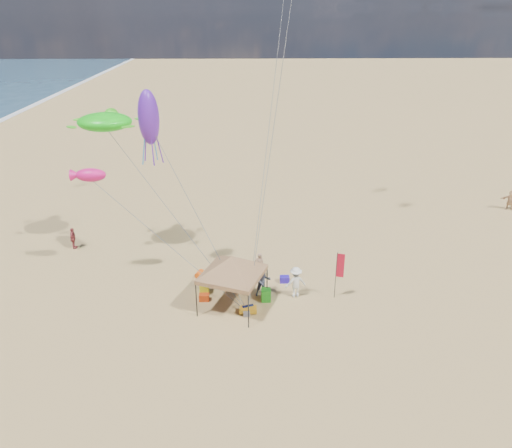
{
  "coord_description": "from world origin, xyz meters",
  "views": [
    {
      "loc": [
        -0.59,
        -21.09,
        14.67
      ],
      "look_at": [
        0.0,
        3.0,
        4.0
      ],
      "focal_mm": 34.39,
      "sensor_mm": 36.0,
      "label": 1
    }
  ],
  "objects_px": {
    "canopy_tent": "(232,258)",
    "beach_cart": "(248,310)",
    "chair_yellow": "(204,287)",
    "cooler_red": "(204,297)",
    "person_near_a": "(259,265)",
    "feather_flag": "(339,268)",
    "person_near_b": "(263,281)",
    "person_near_c": "(296,282)",
    "chair_green": "(266,295)",
    "cooler_blue": "(285,279)",
    "person_far_a": "(73,238)",
    "person_far_c": "(511,200)"
  },
  "relations": [
    {
      "from": "cooler_red",
      "to": "cooler_blue",
      "type": "height_order",
      "value": "same"
    },
    {
      "from": "chair_green",
      "to": "person_near_a",
      "type": "relative_size",
      "value": 0.45
    },
    {
      "from": "canopy_tent",
      "to": "beach_cart",
      "type": "height_order",
      "value": "canopy_tent"
    },
    {
      "from": "feather_flag",
      "to": "cooler_blue",
      "type": "distance_m",
      "value": 3.69
    },
    {
      "from": "canopy_tent",
      "to": "cooler_blue",
      "type": "distance_m",
      "value": 4.77
    },
    {
      "from": "canopy_tent",
      "to": "chair_yellow",
      "type": "xyz_separation_m",
      "value": [
        -1.64,
        1.47,
        -2.6
      ]
    },
    {
      "from": "person_near_c",
      "to": "person_far_c",
      "type": "bearing_deg",
      "value": -158.61
    },
    {
      "from": "cooler_red",
      "to": "person_near_a",
      "type": "xyz_separation_m",
      "value": [
        3.09,
        2.52,
        0.59
      ]
    },
    {
      "from": "chair_green",
      "to": "chair_yellow",
      "type": "xyz_separation_m",
      "value": [
        -3.42,
        0.85,
        0.0
      ]
    },
    {
      "from": "person_near_b",
      "to": "chair_green",
      "type": "bearing_deg",
      "value": -93.82
    },
    {
      "from": "person_near_a",
      "to": "cooler_blue",
      "type": "bearing_deg",
      "value": 156.12
    },
    {
      "from": "cooler_red",
      "to": "person_near_c",
      "type": "bearing_deg",
      "value": 3.28
    },
    {
      "from": "person_far_c",
      "to": "cooler_red",
      "type": "bearing_deg",
      "value": -122.02
    },
    {
      "from": "person_near_c",
      "to": "cooler_red",
      "type": "bearing_deg",
      "value": -9.45
    },
    {
      "from": "canopy_tent",
      "to": "beach_cart",
      "type": "bearing_deg",
      "value": -34.86
    },
    {
      "from": "person_far_a",
      "to": "person_far_c",
      "type": "height_order",
      "value": "person_far_c"
    },
    {
      "from": "person_far_a",
      "to": "person_near_b",
      "type": "bearing_deg",
      "value": -117.94
    },
    {
      "from": "feather_flag",
      "to": "chair_green",
      "type": "bearing_deg",
      "value": -177.94
    },
    {
      "from": "cooler_red",
      "to": "person_far_a",
      "type": "bearing_deg",
      "value": 144.18
    },
    {
      "from": "feather_flag",
      "to": "chair_green",
      "type": "distance_m",
      "value": 4.22
    },
    {
      "from": "cooler_blue",
      "to": "person_near_a",
      "type": "distance_m",
      "value": 1.71
    },
    {
      "from": "cooler_blue",
      "to": "person_near_b",
      "type": "relative_size",
      "value": 0.3
    },
    {
      "from": "canopy_tent",
      "to": "person_near_b",
      "type": "xyz_separation_m",
      "value": [
        1.65,
        1.18,
        -2.06
      ]
    },
    {
      "from": "chair_yellow",
      "to": "chair_green",
      "type": "bearing_deg",
      "value": -13.97
    },
    {
      "from": "cooler_blue",
      "to": "beach_cart",
      "type": "distance_m",
      "value": 3.77
    },
    {
      "from": "chair_green",
      "to": "person_far_c",
      "type": "bearing_deg",
      "value": 32.65
    },
    {
      "from": "canopy_tent",
      "to": "person_far_c",
      "type": "bearing_deg",
      "value": 31.65
    },
    {
      "from": "beach_cart",
      "to": "person_far_c",
      "type": "bearing_deg",
      "value": 33.68
    },
    {
      "from": "person_far_a",
      "to": "chair_yellow",
      "type": "bearing_deg",
      "value": -124.32
    },
    {
      "from": "person_near_a",
      "to": "person_near_c",
      "type": "xyz_separation_m",
      "value": [
        1.92,
        -2.23,
        0.12
      ]
    },
    {
      "from": "beach_cart",
      "to": "person_near_a",
      "type": "bearing_deg",
      "value": 79.42
    },
    {
      "from": "cooler_red",
      "to": "chair_green",
      "type": "relative_size",
      "value": 0.77
    },
    {
      "from": "feather_flag",
      "to": "person_near_a",
      "type": "distance_m",
      "value": 5.0
    },
    {
      "from": "feather_flag",
      "to": "cooler_red",
      "type": "xyz_separation_m",
      "value": [
        -7.3,
        -0.06,
        -1.69
      ]
    },
    {
      "from": "canopy_tent",
      "to": "cooler_red",
      "type": "distance_m",
      "value": 3.27
    },
    {
      "from": "cooler_red",
      "to": "person_far_a",
      "type": "height_order",
      "value": "person_far_a"
    },
    {
      "from": "person_near_c",
      "to": "person_far_c",
      "type": "relative_size",
      "value": 1.12
    },
    {
      "from": "feather_flag",
      "to": "person_near_b",
      "type": "height_order",
      "value": "feather_flag"
    },
    {
      "from": "person_near_a",
      "to": "person_near_c",
      "type": "height_order",
      "value": "person_near_c"
    },
    {
      "from": "person_near_b",
      "to": "beach_cart",
      "type": "bearing_deg",
      "value": -133.74
    },
    {
      "from": "chair_green",
      "to": "chair_yellow",
      "type": "bearing_deg",
      "value": 166.03
    },
    {
      "from": "feather_flag",
      "to": "person_near_c",
      "type": "xyz_separation_m",
      "value": [
        -2.29,
        0.23,
        -0.98
      ]
    },
    {
      "from": "beach_cart",
      "to": "person_near_a",
      "type": "xyz_separation_m",
      "value": [
        0.71,
        3.78,
        0.58
      ]
    },
    {
      "from": "feather_flag",
      "to": "person_near_a",
      "type": "xyz_separation_m",
      "value": [
        -4.21,
        2.47,
        -1.1
      ]
    },
    {
      "from": "cooler_red",
      "to": "beach_cart",
      "type": "xyz_separation_m",
      "value": [
        2.39,
        -1.25,
        0.01
      ]
    },
    {
      "from": "feather_flag",
      "to": "cooler_blue",
      "type": "bearing_deg",
      "value": 147.18
    },
    {
      "from": "chair_green",
      "to": "person_far_c",
      "type": "xyz_separation_m",
      "value": [
        19.84,
        12.71,
        0.46
      ]
    },
    {
      "from": "cooler_red",
      "to": "person_near_c",
      "type": "height_order",
      "value": "person_near_c"
    },
    {
      "from": "cooler_red",
      "to": "person_near_b",
      "type": "relative_size",
      "value": 0.3
    },
    {
      "from": "chair_yellow",
      "to": "person_near_b",
      "type": "height_order",
      "value": "person_near_b"
    }
  ]
}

